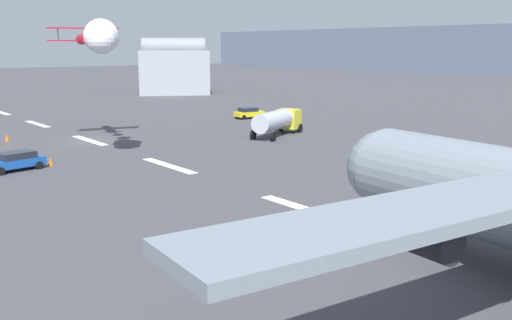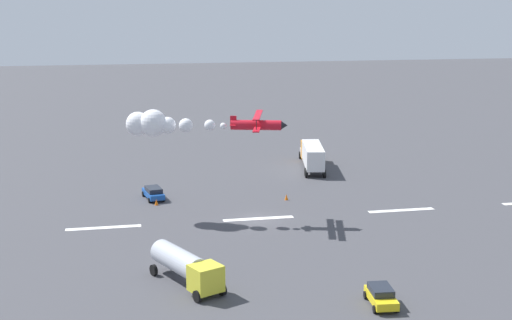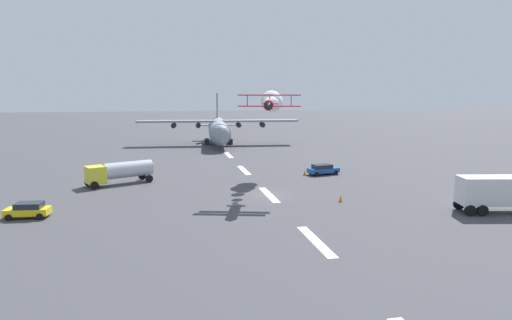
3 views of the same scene
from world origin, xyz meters
TOP-DOWN VIEW (x-y plane):
  - ground_plane at (0.00, 0.00)m, footprint 440.00×440.00m
  - runway_stripe_2 at (-17.01, 0.00)m, footprint 8.00×0.90m
  - runway_stripe_3 at (0.00, 0.00)m, footprint 8.00×0.90m
  - runway_stripe_4 at (17.01, 0.00)m, footprint 8.00×0.90m
  - runway_stripe_5 at (34.03, 0.00)m, footprint 8.00×0.90m
  - cargo_transport_plane at (49.73, -0.06)m, footprint 25.63×36.39m
  - stunt_biplane_red at (9.70, -2.62)m, footprint 17.37×8.60m
  - fuel_tanker_truck at (9.94, 17.97)m, footprint 5.97×8.83m
  - followme_car_yellow at (11.02, -10.75)m, footprint 2.70×4.85m
  - airport_staff_sedan at (-4.81, 25.21)m, footprint 2.34×4.22m
  - traffic_cone_near at (-4.95, -7.05)m, footprint 0.44×0.44m
  - traffic_cone_far at (10.85, -7.88)m, footprint 0.44×0.44m

SIDE VIEW (x-z plane):
  - ground_plane at x=0.00m, z-range 0.00..0.00m
  - runway_stripe_2 at x=-17.01m, z-range 0.00..0.01m
  - runway_stripe_3 at x=0.00m, z-range 0.00..0.01m
  - runway_stripe_4 at x=17.01m, z-range 0.00..0.01m
  - runway_stripe_5 at x=34.03m, z-range 0.00..0.01m
  - traffic_cone_near at x=-4.95m, z-range 0.00..0.75m
  - traffic_cone_far at x=10.85m, z-range 0.00..0.75m
  - airport_staff_sedan at x=-4.81m, z-range 0.05..1.57m
  - followme_car_yellow at x=11.02m, z-range 0.05..1.57m
  - fuel_tanker_truck at x=9.94m, z-range 0.29..3.19m
  - cargo_transport_plane at x=49.73m, z-range -2.22..9.36m
  - stunt_biplane_red at x=9.70m, z-range 9.17..12.16m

